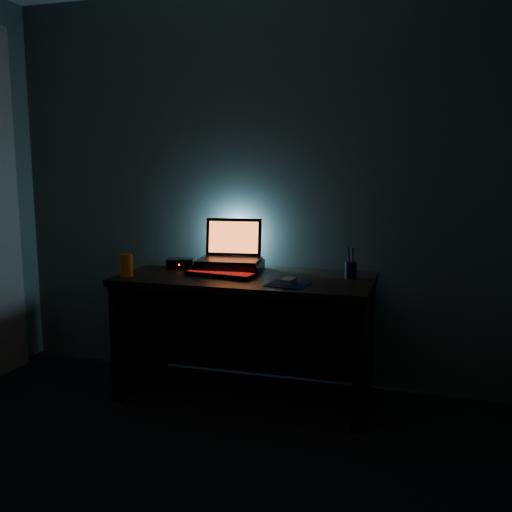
{
  "coord_description": "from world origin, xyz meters",
  "views": [
    {
      "loc": [
        1.0,
        -1.56,
        1.4
      ],
      "look_at": [
        0.08,
        1.57,
        0.88
      ],
      "focal_mm": 40.0,
      "sensor_mm": 36.0,
      "label": 1
    }
  ],
  "objects_px": {
    "mouse": "(288,281)",
    "juice_glass": "(126,265)",
    "keyboard": "(221,274)",
    "router": "(181,263)",
    "laptop": "(231,251)",
    "pen_cup": "(351,270)"
  },
  "relations": [
    {
      "from": "juice_glass",
      "to": "router",
      "type": "relative_size",
      "value": 0.66
    },
    {
      "from": "keyboard",
      "to": "mouse",
      "type": "bearing_deg",
      "value": -6.0
    },
    {
      "from": "laptop",
      "to": "keyboard",
      "type": "relative_size",
      "value": 0.92
    },
    {
      "from": "pen_cup",
      "to": "juice_glass",
      "type": "distance_m",
      "value": 1.33
    },
    {
      "from": "laptop",
      "to": "keyboard",
      "type": "height_order",
      "value": "laptop"
    },
    {
      "from": "mouse",
      "to": "pen_cup",
      "type": "bearing_deg",
      "value": 48.06
    },
    {
      "from": "mouse",
      "to": "juice_glass",
      "type": "distance_m",
      "value": 0.98
    },
    {
      "from": "keyboard",
      "to": "router",
      "type": "xyz_separation_m",
      "value": [
        -0.35,
        0.21,
        0.02
      ]
    },
    {
      "from": "keyboard",
      "to": "mouse",
      "type": "height_order",
      "value": "mouse"
    },
    {
      "from": "keyboard",
      "to": "router",
      "type": "distance_m",
      "value": 0.41
    },
    {
      "from": "juice_glass",
      "to": "router",
      "type": "distance_m",
      "value": 0.41
    },
    {
      "from": "pen_cup",
      "to": "juice_glass",
      "type": "relative_size",
      "value": 0.74
    },
    {
      "from": "laptop",
      "to": "mouse",
      "type": "distance_m",
      "value": 0.58
    },
    {
      "from": "mouse",
      "to": "juice_glass",
      "type": "xyz_separation_m",
      "value": [
        -0.98,
        -0.03,
        0.05
      ]
    },
    {
      "from": "pen_cup",
      "to": "router",
      "type": "height_order",
      "value": "pen_cup"
    },
    {
      "from": "keyboard",
      "to": "juice_glass",
      "type": "height_order",
      "value": "juice_glass"
    },
    {
      "from": "juice_glass",
      "to": "router",
      "type": "bearing_deg",
      "value": 62.9
    },
    {
      "from": "keyboard",
      "to": "pen_cup",
      "type": "bearing_deg",
      "value": 21.99
    },
    {
      "from": "laptop",
      "to": "pen_cup",
      "type": "bearing_deg",
      "value": -10.67
    },
    {
      "from": "mouse",
      "to": "router",
      "type": "bearing_deg",
      "value": 161.96
    },
    {
      "from": "mouse",
      "to": "pen_cup",
      "type": "relative_size",
      "value": 1.08
    },
    {
      "from": "juice_glass",
      "to": "mouse",
      "type": "bearing_deg",
      "value": 1.74
    }
  ]
}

